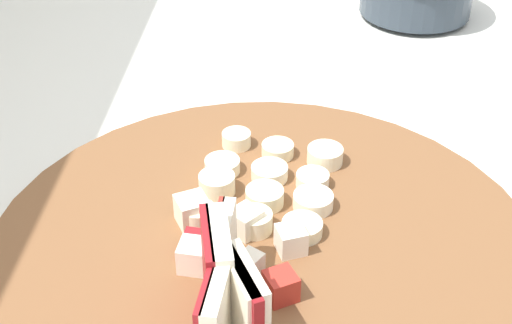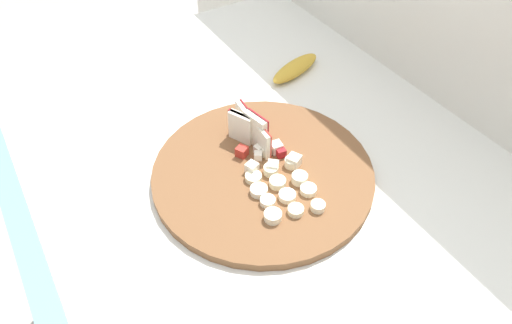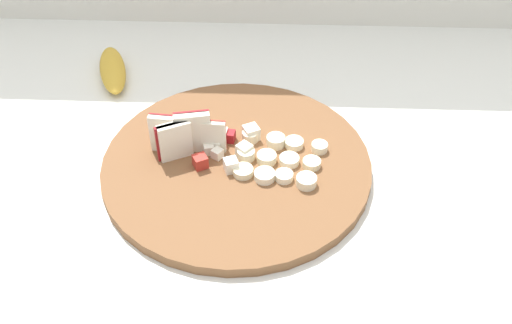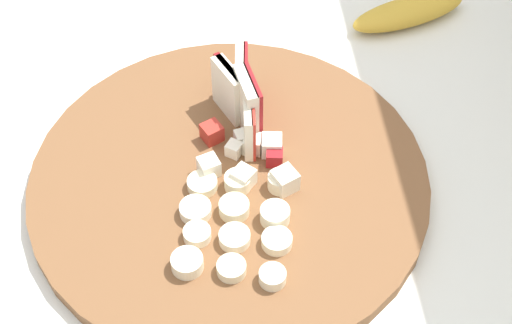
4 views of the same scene
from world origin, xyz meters
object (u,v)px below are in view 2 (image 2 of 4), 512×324
object	(u,v)px
apple_wedge_fan	(250,129)
cutting_board	(263,173)
apple_dice_pile	(269,156)
banana_peel	(295,68)
banana_slice_rows	(283,189)

from	to	relation	value
apple_wedge_fan	cutting_board	bearing A→B (deg)	-13.92
cutting_board	apple_dice_pile	xyz separation A→B (m)	(-0.01, 0.02, 0.02)
cutting_board	banana_peel	size ratio (longest dim) A/B	2.66
apple_wedge_fan	banana_peel	distance (m)	0.27
cutting_board	banana_peel	xyz separation A→B (m)	(-0.23, 0.23, 0.01)
apple_dice_pile	apple_wedge_fan	bearing A→B (deg)	-177.14
apple_wedge_fan	banana_peel	size ratio (longest dim) A/B	0.75
apple_dice_pile	banana_slice_rows	size ratio (longest dim) A/B	0.71
cutting_board	banana_slice_rows	xyz separation A→B (m)	(0.06, 0.00, 0.01)
apple_wedge_fan	banana_slice_rows	world-z (taller)	apple_wedge_fan
banana_slice_rows	cutting_board	bearing A→B (deg)	-178.50
cutting_board	banana_peel	world-z (taller)	banana_peel
banana_peel	cutting_board	bearing A→B (deg)	-44.93
cutting_board	banana_slice_rows	size ratio (longest dim) A/B	2.86
cutting_board	banana_slice_rows	distance (m)	0.06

